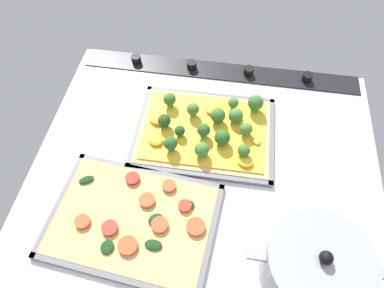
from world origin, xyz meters
TOP-DOWN VIEW (x-y plane):
  - ground_plane at (0.00, 0.00)cm, footprint 82.82×72.24cm
  - stove_control_panel at (0.00, -32.62)cm, footprint 79.50×7.00cm
  - baking_tray_front at (1.49, -9.76)cm, footprint 35.31×26.62cm
  - broccoli_pizza at (0.87, -9.92)cm, footprint 32.89×24.19cm
  - baking_tray_back at (13.78, 15.93)cm, footprint 37.86×28.89cm
  - veggie_pizza_back at (13.34, 15.80)cm, footprint 35.24×26.27cm
  - cooking_pot at (-23.13, 21.98)cm, footprint 26.04×19.22cm

SIDE VIEW (x-z plane):
  - ground_plane at x=0.00cm, z-range -3.00..0.00cm
  - baking_tray_front at x=1.49cm, z-range -0.28..1.02cm
  - baking_tray_back at x=13.78cm, z-range -0.28..1.02cm
  - stove_control_panel at x=0.00cm, z-range -0.75..1.85cm
  - veggie_pizza_back at x=13.34cm, z-range 0.15..2.05cm
  - broccoli_pizza at x=0.87cm, z-range -0.89..5.39cm
  - cooking_pot at x=-23.13cm, z-range -1.15..12.84cm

